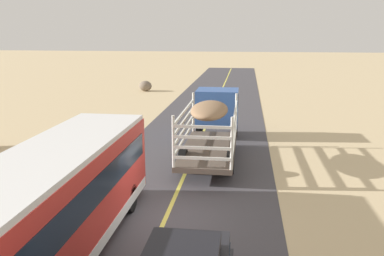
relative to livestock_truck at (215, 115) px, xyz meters
The scene contains 6 objects.
ground_plane 9.53m from the livestock_truck, 95.77° to the right, with size 240.00×240.00×0.00m, color #CCB284.
road_surface 9.53m from the livestock_truck, 95.77° to the right, with size 8.00×120.00×0.02m, color #423F44.
road_centre_line 9.52m from the livestock_truck, 95.77° to the right, with size 0.16×117.60×0.00m, color #D8CC4C.
livestock_truck is the anchor object (origin of this frame).
bus 12.72m from the livestock_truck, 105.61° to the right, with size 2.54×10.00×3.21m.
boulder_far_horizon 22.66m from the livestock_truck, 113.85° to the left, with size 1.37×1.29×1.12m, color #756656.
Camera 1 is at (2.62, -12.77, 6.32)m, focal length 37.84 mm.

